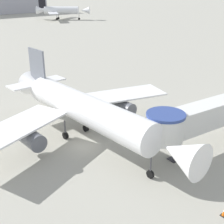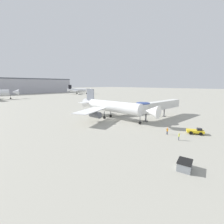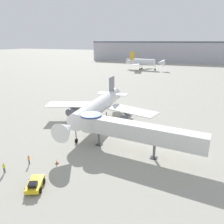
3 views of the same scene
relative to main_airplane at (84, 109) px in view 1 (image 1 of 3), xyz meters
name	(u,v)px [view 1 (image 1 of 3)]	position (x,y,z in m)	size (l,w,h in m)	color
ground_plane	(84,146)	(-0.95, -1.32, -4.19)	(800.00, 800.00, 0.00)	#9E9B8E
main_airplane	(84,109)	(0.00, 0.00, 0.00)	(29.10, 30.47, 9.90)	white
jet_bridge	(216,112)	(11.57, -10.61, 0.20)	(23.06, 5.04, 6.07)	silver
traffic_cone_near_nose	(224,212)	(1.75, -18.90, -3.80)	(0.48, 0.48, 0.80)	black
background_jet_black_tail	(60,10)	(63.81, 119.27, 0.48)	(23.71, 23.64, 10.63)	silver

